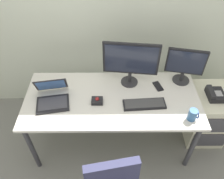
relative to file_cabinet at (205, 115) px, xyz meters
The scene contains 12 objects.
ground_plane 1.14m from the file_cabinet, behind, with size 8.00×8.00×0.00m, color slate.
back_wall 1.66m from the file_cabinet, 150.08° to the left, with size 6.00×0.10×2.80m, color beige.
desk 1.15m from the file_cabinet, behind, with size 1.75×0.78×0.74m.
file_cabinet is the anchor object (origin of this frame).
desk_phone 0.36m from the file_cabinet, 116.78° to the right, with size 0.17×0.20×0.09m.
monitor_main 1.15m from the file_cabinet, behind, with size 0.55×0.18×0.49m.
monitor_side 0.74m from the file_cabinet, 158.05° to the left, with size 0.39×0.18×0.40m.
keyboard 0.91m from the file_cabinet, 165.01° to the right, with size 0.42×0.16×0.03m.
laptop 1.74m from the file_cabinet, behind, with size 0.36×0.37×0.22m.
trackball_mouse 1.32m from the file_cabinet, behind, with size 0.11×0.09×0.07m.
coffee_mug 0.71m from the file_cabinet, 133.76° to the right, with size 0.09×0.08×0.12m.
cell_phone 0.74m from the file_cabinet, behind, with size 0.07×0.14×0.01m, color black.
Camera 1 is at (-0.01, -1.56, 2.40)m, focal length 36.65 mm.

